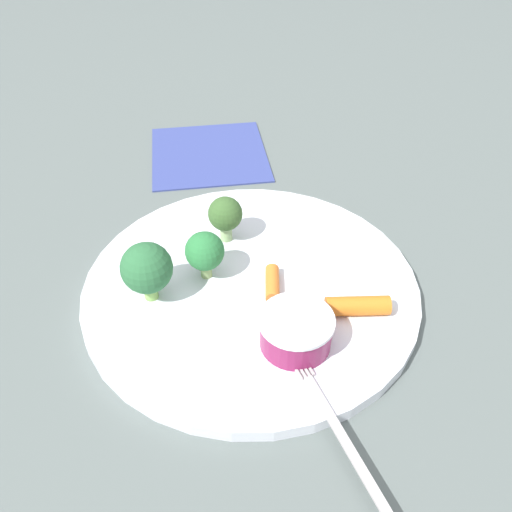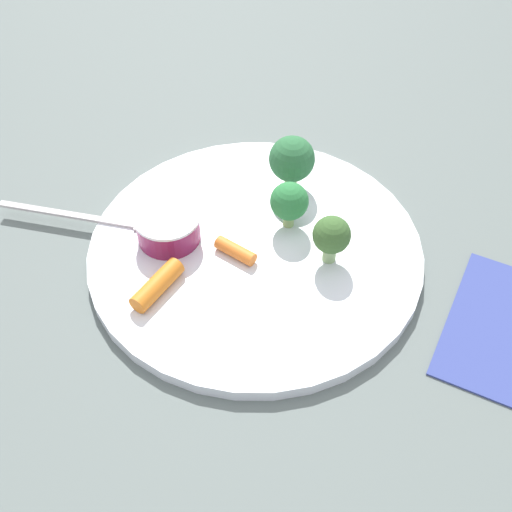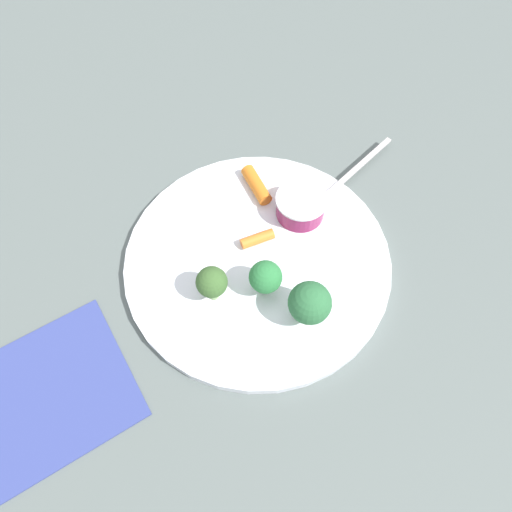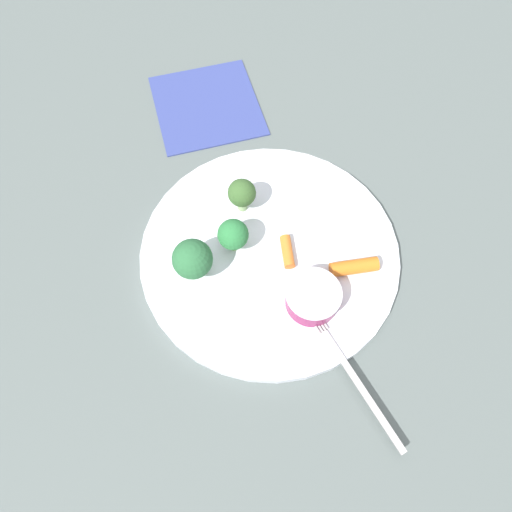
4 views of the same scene
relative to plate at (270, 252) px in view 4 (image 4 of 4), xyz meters
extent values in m
plane|color=#58625F|center=(0.00, 0.00, -0.01)|extent=(2.40, 2.40, 0.00)
cylinder|color=white|center=(0.00, 0.00, 0.00)|extent=(0.30, 0.30, 0.01)
cylinder|color=maroon|center=(0.07, 0.04, 0.02)|extent=(0.06, 0.06, 0.03)
cylinder|color=silver|center=(0.07, 0.04, 0.03)|extent=(0.06, 0.06, 0.00)
cylinder|color=#8BA965|center=(-0.01, -0.04, 0.01)|extent=(0.01, 0.01, 0.02)
sphere|color=#2C763C|center=(-0.01, -0.04, 0.04)|extent=(0.04, 0.04, 0.04)
cylinder|color=#8FB275|center=(-0.06, -0.03, 0.02)|extent=(0.01, 0.01, 0.02)
sphere|color=#3A5F2C|center=(-0.06, -0.03, 0.04)|extent=(0.03, 0.03, 0.03)
cylinder|color=#87BC5A|center=(0.03, -0.09, 0.01)|extent=(0.01, 0.01, 0.02)
sphere|color=#2C673A|center=(0.03, -0.09, 0.04)|extent=(0.04, 0.04, 0.04)
cylinder|color=orange|center=(0.01, 0.02, 0.01)|extent=(0.04, 0.02, 0.01)
cylinder|color=orange|center=(0.03, 0.09, 0.01)|extent=(0.02, 0.06, 0.02)
cube|color=beige|center=(0.16, 0.08, 0.01)|extent=(0.13, 0.07, 0.00)
cube|color=beige|center=(0.09, 0.04, 0.01)|extent=(0.03, 0.01, 0.00)
cube|color=beige|center=(0.09, 0.04, 0.01)|extent=(0.03, 0.01, 0.00)
cube|color=beige|center=(0.09, 0.05, 0.01)|extent=(0.03, 0.01, 0.00)
cube|color=beige|center=(0.09, 0.05, 0.01)|extent=(0.03, 0.01, 0.00)
cube|color=#364288|center=(-0.24, -0.08, 0.00)|extent=(0.18, 0.18, 0.00)
camera|label=1|loc=(0.35, 0.03, 0.34)|focal=37.00mm
camera|label=2|loc=(-0.26, 0.31, 0.44)|focal=45.88mm
camera|label=3|loc=(-0.09, -0.25, 0.47)|focal=32.79mm
camera|label=4|loc=(0.25, -0.03, 0.48)|focal=31.98mm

